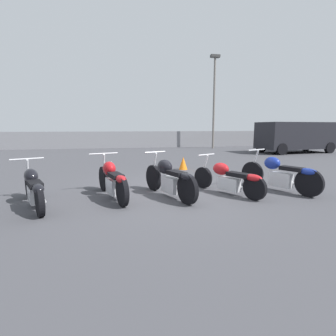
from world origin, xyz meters
TOP-DOWN VIEW (x-y plane):
  - ground_plane at (0.00, 0.00)m, footprint 60.00×60.00m
  - fence_back at (0.00, 14.97)m, footprint 40.00×0.04m
  - light_pole_left at (6.32, 13.31)m, footprint 0.70×0.35m
  - motorcycle_slot_0 at (-2.96, -0.44)m, footprint 1.05×2.02m
  - motorcycle_slot_1 at (-1.36, -0.06)m, footprint 0.90×2.14m
  - motorcycle_slot_2 at (-0.03, -0.23)m, footprint 0.93×2.09m
  - motorcycle_slot_3 at (1.46, -0.26)m, footprint 1.14×1.97m
  - motorcycle_slot_4 at (2.91, -0.22)m, footprint 1.13×2.11m
  - parked_van at (10.24, 8.86)m, footprint 5.08×2.55m
  - traffic_cone_near at (1.35, 3.66)m, footprint 0.33×0.33m

SIDE VIEW (x-z plane):
  - ground_plane at x=0.00m, z-range 0.00..0.00m
  - traffic_cone_near at x=1.35m, z-range 0.00..0.50m
  - motorcycle_slot_3 at x=1.46m, z-range -0.08..0.86m
  - motorcycle_slot_0 at x=-2.96m, z-range -0.07..0.89m
  - motorcycle_slot_1 at x=-1.36m, z-range -0.07..0.93m
  - motorcycle_slot_4 at x=2.91m, z-range -0.08..0.96m
  - motorcycle_slot_2 at x=-0.03m, z-range -0.06..0.97m
  - fence_back at x=0.00m, z-range 0.00..1.31m
  - parked_van at x=10.24m, z-range 0.12..2.08m
  - light_pole_left at x=6.32m, z-range 0.67..7.67m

